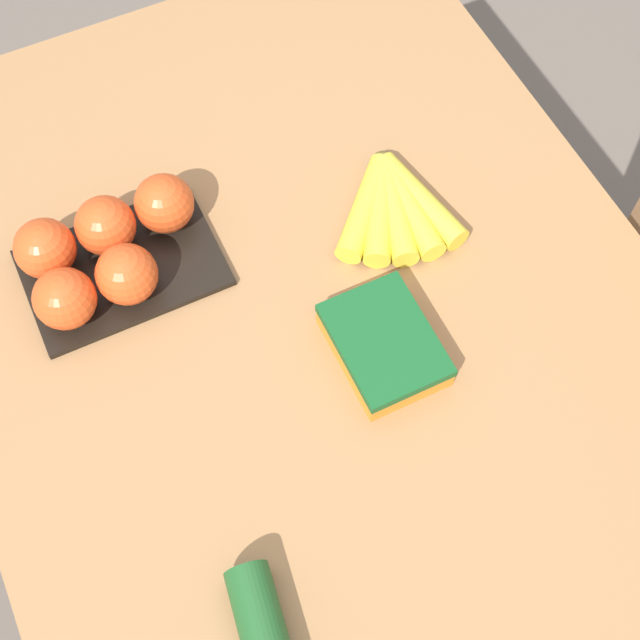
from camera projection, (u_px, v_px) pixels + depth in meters
The scene contains 5 objects.
ground_plane at pixel (320, 499), 1.83m from camera, with size 12.00×12.00×0.00m, color #665B51.
dining_table at pixel (320, 363), 1.25m from camera, with size 1.30×0.93×0.76m.
banana_bunch at pixel (393, 206), 1.23m from camera, with size 0.18×0.18×0.04m.
tomato_pack at pixel (105, 252), 1.17m from camera, with size 0.18×0.26×0.09m.
carrot_bag at pixel (384, 344), 1.12m from camera, with size 0.16×0.12×0.04m.
Camera 1 is at (0.48, -0.23, 1.80)m, focal length 50.00 mm.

